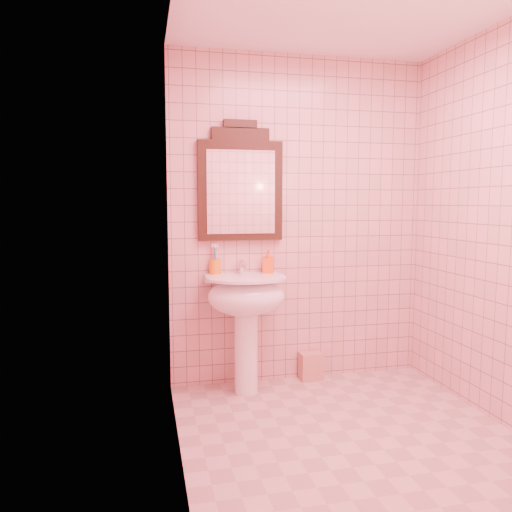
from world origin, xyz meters
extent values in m
plane|color=#C9A291|center=(0.00, 0.00, 0.00)|extent=(2.20, 2.20, 0.00)
cube|color=#CD9C8F|center=(0.00, 1.10, 1.25)|extent=(2.00, 0.02, 2.50)
cylinder|color=white|center=(-0.46, 0.88, 0.35)|extent=(0.17, 0.17, 0.70)
ellipsoid|color=white|center=(-0.46, 0.86, 0.72)|extent=(0.56, 0.46, 0.28)
cube|color=white|center=(-0.46, 1.03, 0.83)|extent=(0.56, 0.15, 0.05)
cylinder|color=white|center=(-0.46, 0.86, 0.85)|extent=(0.58, 0.58, 0.02)
cylinder|color=white|center=(-0.46, 1.03, 0.91)|extent=(0.04, 0.04, 0.09)
cylinder|color=white|center=(-0.46, 0.97, 0.94)|extent=(0.02, 0.10, 0.02)
cylinder|color=white|center=(-0.46, 0.92, 0.93)|extent=(0.02, 0.02, 0.04)
cube|color=white|center=(-0.46, 1.04, 0.96)|extent=(0.02, 0.07, 0.01)
cube|color=black|center=(-0.46, 1.08, 1.48)|extent=(0.63, 0.05, 0.74)
cube|color=black|center=(-0.46, 1.08, 1.89)|extent=(0.43, 0.05, 0.09)
cube|color=black|center=(-0.46, 1.08, 1.97)|extent=(0.25, 0.05, 0.06)
cube|color=white|center=(-0.46, 1.05, 1.47)|extent=(0.51, 0.01, 0.61)
cylinder|color=orange|center=(-0.66, 1.05, 0.92)|extent=(0.09, 0.09, 0.11)
cylinder|color=silver|center=(-0.64, 1.05, 0.96)|extent=(0.01, 0.01, 0.20)
cylinder|color=#338CD8|center=(-0.66, 1.07, 0.96)|extent=(0.01, 0.01, 0.20)
cylinder|color=#E5334C|center=(-0.68, 1.05, 0.96)|extent=(0.01, 0.01, 0.20)
cylinder|color=#3FBF59|center=(-0.66, 1.04, 0.96)|extent=(0.01, 0.01, 0.20)
imported|color=#EE5914|center=(-0.26, 1.02, 0.95)|extent=(0.10, 0.10, 0.18)
cube|color=tan|center=(0.09, 1.03, 0.11)|extent=(0.18, 0.12, 0.21)
camera|label=1|loc=(-1.18, -2.60, 1.39)|focal=35.00mm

